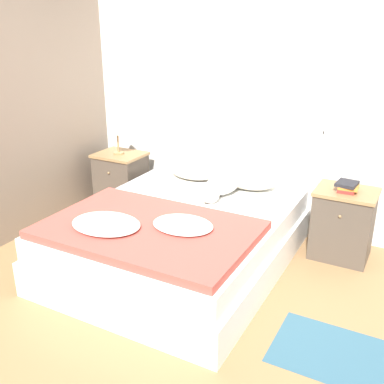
{
  "coord_description": "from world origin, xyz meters",
  "views": [
    {
      "loc": [
        1.54,
        -1.89,
        1.92
      ],
      "look_at": [
        -0.13,
        1.22,
        0.57
      ],
      "focal_mm": 42.0,
      "sensor_mm": 36.0,
      "label": 1
    }
  ],
  "objects_px": {
    "nightstand_left": "(121,181)",
    "book_stack": "(347,186)",
    "bed": "(180,238)",
    "pillow_right": "(249,180)",
    "table_lamp": "(117,127)",
    "nightstand_right": "(343,224)",
    "pillow_left": "(195,171)",
    "dog": "(223,183)"
  },
  "relations": [
    {
      "from": "nightstand_right",
      "to": "pillow_right",
      "type": "bearing_deg",
      "value": 177.48
    },
    {
      "from": "nightstand_left",
      "to": "nightstand_right",
      "type": "height_order",
      "value": "same"
    },
    {
      "from": "pillow_right",
      "to": "pillow_left",
      "type": "bearing_deg",
      "value": 180.0
    },
    {
      "from": "bed",
      "to": "book_stack",
      "type": "relative_size",
      "value": 10.28
    },
    {
      "from": "pillow_left",
      "to": "table_lamp",
      "type": "relative_size",
      "value": 1.35
    },
    {
      "from": "nightstand_left",
      "to": "book_stack",
      "type": "bearing_deg",
      "value": -0.43
    },
    {
      "from": "dog",
      "to": "nightstand_right",
      "type": "bearing_deg",
      "value": 11.69
    },
    {
      "from": "dog",
      "to": "table_lamp",
      "type": "relative_size",
      "value": 1.98
    },
    {
      "from": "bed",
      "to": "pillow_left",
      "type": "distance_m",
      "value": 0.9
    },
    {
      "from": "pillow_left",
      "to": "dog",
      "type": "xyz_separation_m",
      "value": [
        0.42,
        -0.25,
        0.02
      ]
    },
    {
      "from": "book_stack",
      "to": "table_lamp",
      "type": "xyz_separation_m",
      "value": [
        -2.32,
        0.0,
        0.25
      ]
    },
    {
      "from": "pillow_right",
      "to": "dog",
      "type": "bearing_deg",
      "value": -121.54
    },
    {
      "from": "pillow_left",
      "to": "table_lamp",
      "type": "distance_m",
      "value": 0.94
    },
    {
      "from": "nightstand_left",
      "to": "dog",
      "type": "xyz_separation_m",
      "value": [
        1.29,
        -0.21,
        0.26
      ]
    },
    {
      "from": "bed",
      "to": "book_stack",
      "type": "xyz_separation_m",
      "value": [
        1.16,
        0.73,
        0.42
      ]
    },
    {
      "from": "nightstand_left",
      "to": "book_stack",
      "type": "height_order",
      "value": "book_stack"
    },
    {
      "from": "pillow_right",
      "to": "dog",
      "type": "distance_m",
      "value": 0.3
    },
    {
      "from": "bed",
      "to": "pillow_right",
      "type": "bearing_deg",
      "value": 70.02
    },
    {
      "from": "book_stack",
      "to": "dog",
      "type": "bearing_deg",
      "value": -169.25
    },
    {
      "from": "nightstand_left",
      "to": "table_lamp",
      "type": "bearing_deg",
      "value": -90.0
    },
    {
      "from": "bed",
      "to": "nightstand_left",
      "type": "relative_size",
      "value": 3.34
    },
    {
      "from": "nightstand_left",
      "to": "dog",
      "type": "relative_size",
      "value": 0.82
    },
    {
      "from": "nightstand_right",
      "to": "table_lamp",
      "type": "xyz_separation_m",
      "value": [
        -2.32,
        -0.02,
        0.59
      ]
    },
    {
      "from": "dog",
      "to": "table_lamp",
      "type": "height_order",
      "value": "table_lamp"
    },
    {
      "from": "bed",
      "to": "table_lamp",
      "type": "xyz_separation_m",
      "value": [
        -1.16,
        0.74,
        0.67
      ]
    },
    {
      "from": "bed",
      "to": "nightstand_right",
      "type": "bearing_deg",
      "value": 32.91
    },
    {
      "from": "bed",
      "to": "dog",
      "type": "bearing_deg",
      "value": 76.12
    },
    {
      "from": "pillow_right",
      "to": "bed",
      "type": "bearing_deg",
      "value": -109.98
    },
    {
      "from": "nightstand_right",
      "to": "book_stack",
      "type": "relative_size",
      "value": 3.07
    },
    {
      "from": "table_lamp",
      "to": "nightstand_right",
      "type": "bearing_deg",
      "value": 0.41
    },
    {
      "from": "pillow_left",
      "to": "bed",
      "type": "bearing_deg",
      "value": -70.02
    },
    {
      "from": "dog",
      "to": "bed",
      "type": "bearing_deg",
      "value": -103.88
    },
    {
      "from": "nightstand_left",
      "to": "pillow_left",
      "type": "bearing_deg",
      "value": 2.52
    },
    {
      "from": "bed",
      "to": "dog",
      "type": "relative_size",
      "value": 2.76
    },
    {
      "from": "nightstand_left",
      "to": "dog",
      "type": "bearing_deg",
      "value": -9.33
    },
    {
      "from": "dog",
      "to": "table_lamp",
      "type": "distance_m",
      "value": 1.35
    },
    {
      "from": "pillow_left",
      "to": "book_stack",
      "type": "bearing_deg",
      "value": -2.21
    },
    {
      "from": "bed",
      "to": "pillow_right",
      "type": "distance_m",
      "value": 0.9
    },
    {
      "from": "dog",
      "to": "book_stack",
      "type": "bearing_deg",
      "value": 10.75
    },
    {
      "from": "nightstand_right",
      "to": "pillow_right",
      "type": "xyz_separation_m",
      "value": [
        -0.87,
        0.04,
        0.24
      ]
    },
    {
      "from": "pillow_left",
      "to": "table_lamp",
      "type": "xyz_separation_m",
      "value": [
        -0.87,
        -0.06,
        0.35
      ]
    },
    {
      "from": "nightstand_left",
      "to": "nightstand_right",
      "type": "distance_m",
      "value": 2.32
    }
  ]
}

